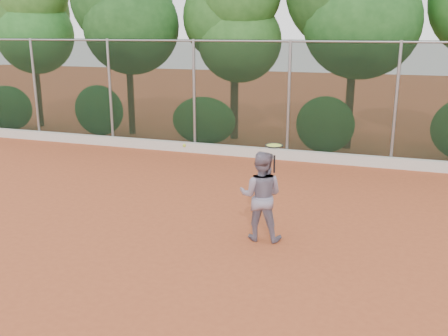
% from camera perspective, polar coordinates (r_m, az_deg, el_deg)
% --- Properties ---
extents(ground, '(80.00, 80.00, 0.00)m').
position_cam_1_polar(ground, '(8.90, -2.08, -9.42)').
color(ground, '#A64A27').
rests_on(ground, ground).
extents(concrete_curb, '(24.00, 0.20, 0.30)m').
position_cam_1_polar(concrete_curb, '(15.08, 7.06, 1.53)').
color(concrete_curb, beige).
rests_on(concrete_curb, ground).
extents(tennis_player, '(0.85, 0.69, 1.67)m').
position_cam_1_polar(tennis_player, '(9.12, 4.24, -3.20)').
color(tennis_player, slate).
rests_on(tennis_player, ground).
extents(chainlink_fence, '(24.09, 0.09, 3.50)m').
position_cam_1_polar(chainlink_fence, '(14.95, 7.41, 8.06)').
color(chainlink_fence, black).
rests_on(chainlink_fence, ground).
extents(foliage_backdrop, '(23.70, 3.63, 7.55)m').
position_cam_1_polar(foliage_backdrop, '(16.89, 7.21, 17.54)').
color(foliage_backdrop, '#3A2416').
rests_on(foliage_backdrop, ground).
extents(tennis_racket, '(0.33, 0.33, 0.53)m').
position_cam_1_polar(tennis_racket, '(8.75, 5.75, 2.32)').
color(tennis_racket, black).
rests_on(tennis_racket, ground).
extents(tennis_ball_in_flight, '(0.07, 0.07, 0.07)m').
position_cam_1_polar(tennis_ball_in_flight, '(9.75, -4.56, 2.58)').
color(tennis_ball_in_flight, '#B2CF2F').
rests_on(tennis_ball_in_flight, ground).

